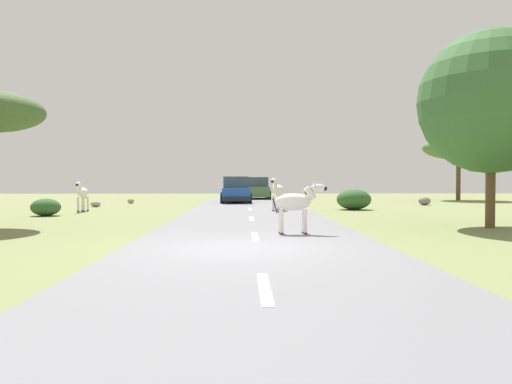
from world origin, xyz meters
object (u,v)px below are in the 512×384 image
object	(u,v)px
zebra_0	(278,191)
bush_1	(46,207)
zebra_2	(296,203)
car_0	(257,189)
car_1	(236,191)
rock_3	(131,201)
rock_0	(96,204)
tree_2	(491,102)
zebra_1	(82,193)
rock_1	(425,201)
bush_0	(354,199)
tree_4	(459,148)

from	to	relation	value
zebra_0	bush_1	world-z (taller)	zebra_0
zebra_2	car_0	bearing A→B (deg)	178.68
car_1	rock_3	distance (m)	6.99
zebra_0	bush_1	bearing A→B (deg)	34.17
zebra_2	rock_0	size ratio (longest dim) A/B	2.61
tree_2	rock_0	distance (m)	21.09
rock_0	bush_1	bearing A→B (deg)	-89.88
zebra_1	car_1	world-z (taller)	car_1
rock_0	rock_1	distance (m)	19.83
zebra_2	tree_2	world-z (taller)	tree_2
zebra_0	zebra_2	distance (m)	9.98
car_1	tree_2	world-z (taller)	tree_2
zebra_2	bush_0	xyz separation A→B (m)	(4.30, 11.59, -0.38)
bush_0	tree_2	bearing A→B (deg)	-77.10
zebra_0	zebra_1	bearing A→B (deg)	17.89
car_0	rock_0	size ratio (longest dim) A/B	7.42
tree_2	bush_0	distance (m)	10.47
car_1	zebra_0	bearing A→B (deg)	102.05
zebra_0	rock_0	distance (m)	11.21
tree_2	bush_0	xyz separation A→B (m)	(-2.20, 9.61, -3.51)
bush_0	rock_1	size ratio (longest dim) A/B	2.40
bush_1	rock_1	size ratio (longest dim) A/B	1.67
tree_4	rock_0	xyz separation A→B (m)	(-24.98, -8.44, -3.87)
car_0	car_1	bearing A→B (deg)	-105.53
zebra_2	tree_2	bearing A→B (deg)	104.71
bush_1	rock_1	world-z (taller)	bush_1
car_1	bush_0	world-z (taller)	car_1
zebra_2	rock_0	world-z (taller)	zebra_2
car_0	car_1	size ratio (longest dim) A/B	1.00
tree_2	rock_3	xyz separation A→B (m)	(-15.46, 16.61, -3.88)
zebra_1	rock_3	size ratio (longest dim) A/B	3.66
tree_2	bush_0	size ratio (longest dim) A/B	3.54
car_0	tree_2	distance (m)	24.57
rock_0	zebra_0	bearing A→B (deg)	-23.90
zebra_1	zebra_2	bearing A→B (deg)	129.43
zebra_2	bush_1	distance (m)	12.55
bush_1	rock_3	size ratio (longest dim) A/B	2.83
car_1	bush_1	xyz separation A→B (m)	(-7.99, -11.29, -0.47)
car_1	tree_2	bearing A→B (deg)	114.79
zebra_2	bush_0	distance (m)	12.37
tree_4	car_0	bearing A→B (deg)	171.15
zebra_0	car_0	bearing A→B (deg)	-66.90
tree_2	tree_4	bearing A→B (deg)	68.02
rock_3	car_1	bearing A→B (deg)	2.22
rock_1	rock_0	bearing A→B (deg)	-175.42
zebra_2	car_1	size ratio (longest dim) A/B	0.35
tree_2	bush_1	size ratio (longest dim) A/B	5.07
zebra_2	bush_0	world-z (taller)	zebra_2
car_0	tree_2	bearing A→B (deg)	-75.07
zebra_1	bush_0	world-z (taller)	zebra_1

